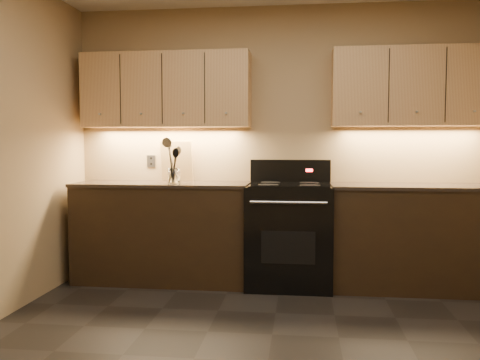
% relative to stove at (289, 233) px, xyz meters
% --- Properties ---
extents(wall_back, '(4.00, 0.04, 2.60)m').
position_rel_stove_xyz_m(wall_back, '(-0.08, 0.32, 0.82)').
color(wall_back, '#99815A').
rests_on(wall_back, ground).
extents(counter_left, '(1.62, 0.62, 0.93)m').
position_rel_stove_xyz_m(counter_left, '(-1.18, 0.02, -0.01)').
color(counter_left, black).
rests_on(counter_left, ground).
extents(counter_right, '(1.46, 0.62, 0.93)m').
position_rel_stove_xyz_m(counter_right, '(1.10, 0.02, -0.01)').
color(counter_right, black).
rests_on(counter_right, ground).
extents(stove, '(0.76, 0.68, 1.14)m').
position_rel_stove_xyz_m(stove, '(0.00, 0.00, 0.00)').
color(stove, black).
rests_on(stove, ground).
extents(upper_cab_left, '(1.60, 0.30, 0.70)m').
position_rel_stove_xyz_m(upper_cab_left, '(-1.18, 0.17, 1.32)').
color(upper_cab_left, tan).
rests_on(upper_cab_left, wall_back).
extents(upper_cab_right, '(1.44, 0.30, 0.70)m').
position_rel_stove_xyz_m(upper_cab_right, '(1.10, 0.17, 1.32)').
color(upper_cab_right, tan).
rests_on(upper_cab_right, wall_back).
extents(outlet_plate, '(0.08, 0.01, 0.12)m').
position_rel_stove_xyz_m(outlet_plate, '(-1.38, 0.31, 0.64)').
color(outlet_plate, '#B2B5BA').
rests_on(outlet_plate, wall_back).
extents(utensil_crock, '(0.14, 0.14, 0.14)m').
position_rel_stove_xyz_m(utensil_crock, '(-1.04, -0.10, 0.52)').
color(utensil_crock, white).
rests_on(utensil_crock, counter_left).
extents(cutting_board, '(0.31, 0.10, 0.39)m').
position_rel_stove_xyz_m(cutting_board, '(-1.11, 0.27, 0.65)').
color(cutting_board, tan).
rests_on(cutting_board, counter_left).
extents(wooden_spoon, '(0.14, 0.09, 0.33)m').
position_rel_stove_xyz_m(wooden_spoon, '(-1.08, -0.10, 0.63)').
color(wooden_spoon, tan).
rests_on(wooden_spoon, utensil_crock).
extents(black_spoon, '(0.11, 0.14, 0.32)m').
position_rel_stove_xyz_m(black_spoon, '(-1.06, -0.08, 0.62)').
color(black_spoon, black).
rests_on(black_spoon, utensil_crock).
extents(black_turner, '(0.16, 0.14, 0.40)m').
position_rel_stove_xyz_m(black_turner, '(-1.04, -0.12, 0.66)').
color(black_turner, black).
rests_on(black_turner, utensil_crock).
extents(steel_skimmer, '(0.19, 0.11, 0.41)m').
position_rel_stove_xyz_m(steel_skimmer, '(-1.01, -0.11, 0.66)').
color(steel_skimmer, silver).
rests_on(steel_skimmer, utensil_crock).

